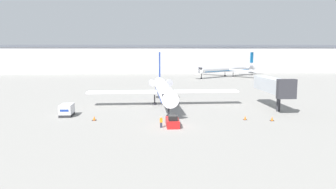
{
  "coord_description": "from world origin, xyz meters",
  "views": [
    {
      "loc": [
        -3.33,
        -46.25,
        11.07
      ],
      "look_at": [
        0.0,
        10.5,
        3.39
      ],
      "focal_mm": 35.0,
      "sensor_mm": 36.0,
      "label": 1
    }
  ],
  "objects_px": {
    "pushback_tug": "(172,122)",
    "worker_near_tug": "(161,122)",
    "traffic_cone_mid": "(272,119)",
    "luggage_cart": "(67,110)",
    "traffic_cone_right": "(245,118)",
    "traffic_cone_left": "(94,118)",
    "airplane_main": "(164,88)",
    "jet_bridge": "(273,85)",
    "airplane_parked_far_left": "(228,68)"
  },
  "relations": [
    {
      "from": "pushback_tug",
      "to": "worker_near_tug",
      "type": "distance_m",
      "value": 1.92
    },
    {
      "from": "traffic_cone_mid",
      "to": "worker_near_tug",
      "type": "bearing_deg",
      "value": -168.51
    },
    {
      "from": "pushback_tug",
      "to": "luggage_cart",
      "type": "relative_size",
      "value": 1.29
    },
    {
      "from": "worker_near_tug",
      "to": "traffic_cone_right",
      "type": "distance_m",
      "value": 14.47
    },
    {
      "from": "pushback_tug",
      "to": "traffic_cone_left",
      "type": "height_order",
      "value": "pushback_tug"
    },
    {
      "from": "pushback_tug",
      "to": "traffic_cone_right",
      "type": "height_order",
      "value": "pushback_tug"
    },
    {
      "from": "airplane_main",
      "to": "jet_bridge",
      "type": "bearing_deg",
      "value": -13.59
    },
    {
      "from": "luggage_cart",
      "to": "airplane_parked_far_left",
      "type": "xyz_separation_m",
      "value": [
        47.32,
        81.68,
        2.72
      ]
    },
    {
      "from": "airplane_main",
      "to": "traffic_cone_mid",
      "type": "height_order",
      "value": "airplane_main"
    },
    {
      "from": "airplane_main",
      "to": "traffic_cone_right",
      "type": "xyz_separation_m",
      "value": [
        12.47,
        -14.83,
        -3.15
      ]
    },
    {
      "from": "airplane_main",
      "to": "pushback_tug",
      "type": "distance_m",
      "value": 18.82
    },
    {
      "from": "worker_near_tug",
      "to": "traffic_cone_right",
      "type": "relative_size",
      "value": 2.53
    },
    {
      "from": "traffic_cone_left",
      "to": "traffic_cone_right",
      "type": "xyz_separation_m",
      "value": [
        24.16,
        -0.95,
        -0.02
      ]
    },
    {
      "from": "jet_bridge",
      "to": "airplane_parked_far_left",
      "type": "bearing_deg",
      "value": 82.72
    },
    {
      "from": "worker_near_tug",
      "to": "airplane_parked_far_left",
      "type": "relative_size",
      "value": 0.05
    },
    {
      "from": "pushback_tug",
      "to": "traffic_cone_mid",
      "type": "relative_size",
      "value": 6.27
    },
    {
      "from": "pushback_tug",
      "to": "worker_near_tug",
      "type": "bearing_deg",
      "value": -152.99
    },
    {
      "from": "traffic_cone_mid",
      "to": "airplane_main",
      "type": "bearing_deg",
      "value": 136.12
    },
    {
      "from": "luggage_cart",
      "to": "traffic_cone_right",
      "type": "height_order",
      "value": "luggage_cart"
    },
    {
      "from": "traffic_cone_mid",
      "to": "jet_bridge",
      "type": "height_order",
      "value": "jet_bridge"
    },
    {
      "from": "airplane_main",
      "to": "pushback_tug",
      "type": "bearing_deg",
      "value": -88.53
    },
    {
      "from": "worker_near_tug",
      "to": "traffic_cone_left",
      "type": "relative_size",
      "value": 2.39
    },
    {
      "from": "airplane_parked_far_left",
      "to": "luggage_cart",
      "type": "bearing_deg",
      "value": -120.08
    },
    {
      "from": "traffic_cone_mid",
      "to": "airplane_parked_far_left",
      "type": "height_order",
      "value": "airplane_parked_far_left"
    },
    {
      "from": "pushback_tug",
      "to": "traffic_cone_left",
      "type": "xyz_separation_m",
      "value": [
        -12.17,
        4.72,
        -0.33
      ]
    },
    {
      "from": "traffic_cone_right",
      "to": "airplane_parked_far_left",
      "type": "height_order",
      "value": "airplane_parked_far_left"
    },
    {
      "from": "airplane_main",
      "to": "worker_near_tug",
      "type": "bearing_deg",
      "value": -93.61
    },
    {
      "from": "pushback_tug",
      "to": "jet_bridge",
      "type": "distance_m",
      "value": 24.63
    },
    {
      "from": "airplane_main",
      "to": "traffic_cone_left",
      "type": "relative_size",
      "value": 44.81
    },
    {
      "from": "traffic_cone_right",
      "to": "jet_bridge",
      "type": "height_order",
      "value": "jet_bridge"
    },
    {
      "from": "pushback_tug",
      "to": "traffic_cone_left",
      "type": "relative_size",
      "value": 6.33
    },
    {
      "from": "traffic_cone_left",
      "to": "jet_bridge",
      "type": "distance_m",
      "value": 33.79
    },
    {
      "from": "luggage_cart",
      "to": "traffic_cone_mid",
      "type": "relative_size",
      "value": 4.84
    },
    {
      "from": "traffic_cone_left",
      "to": "traffic_cone_right",
      "type": "distance_m",
      "value": 24.18
    },
    {
      "from": "airplane_main",
      "to": "traffic_cone_right",
      "type": "relative_size",
      "value": 47.44
    },
    {
      "from": "traffic_cone_left",
      "to": "traffic_cone_mid",
      "type": "distance_m",
      "value": 28.26
    },
    {
      "from": "pushback_tug",
      "to": "traffic_cone_left",
      "type": "bearing_deg",
      "value": 158.79
    },
    {
      "from": "worker_near_tug",
      "to": "traffic_cone_left",
      "type": "distance_m",
      "value": 11.87
    },
    {
      "from": "traffic_cone_mid",
      "to": "airplane_parked_far_left",
      "type": "bearing_deg",
      "value": 80.96
    },
    {
      "from": "traffic_cone_left",
      "to": "traffic_cone_mid",
      "type": "bearing_deg",
      "value": -4.03
    },
    {
      "from": "traffic_cone_mid",
      "to": "traffic_cone_right",
      "type": "bearing_deg",
      "value": 165.55
    },
    {
      "from": "traffic_cone_left",
      "to": "airplane_parked_far_left",
      "type": "xyz_separation_m",
      "value": [
        42.11,
        85.47,
        3.42
      ]
    },
    {
      "from": "traffic_cone_mid",
      "to": "pushback_tug",
      "type": "bearing_deg",
      "value": -170.32
    },
    {
      "from": "airplane_main",
      "to": "airplane_parked_far_left",
      "type": "distance_m",
      "value": 77.78
    },
    {
      "from": "jet_bridge",
      "to": "traffic_cone_left",
      "type": "bearing_deg",
      "value": -164.62
    },
    {
      "from": "airplane_main",
      "to": "traffic_cone_mid",
      "type": "distance_m",
      "value": 23.11
    },
    {
      "from": "pushback_tug",
      "to": "luggage_cart",
      "type": "height_order",
      "value": "luggage_cart"
    },
    {
      "from": "traffic_cone_right",
      "to": "traffic_cone_mid",
      "type": "height_order",
      "value": "traffic_cone_mid"
    },
    {
      "from": "traffic_cone_left",
      "to": "traffic_cone_mid",
      "type": "height_order",
      "value": "traffic_cone_mid"
    },
    {
      "from": "traffic_cone_right",
      "to": "jet_bridge",
      "type": "relative_size",
      "value": 0.05
    }
  ]
}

